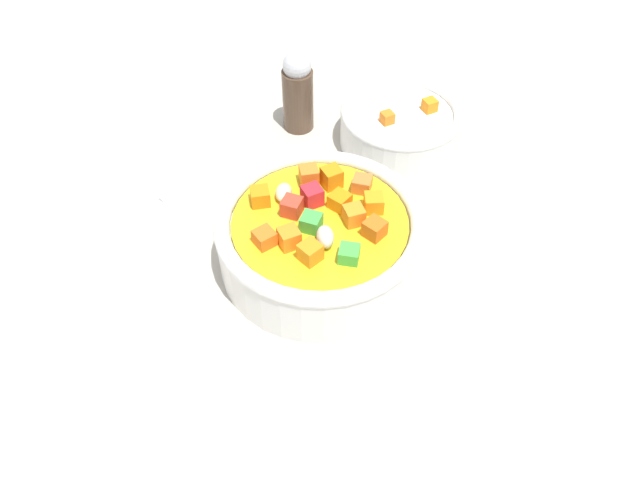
{
  "coord_description": "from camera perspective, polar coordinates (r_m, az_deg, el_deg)",
  "views": [
    {
      "loc": [
        -23.85,
        25.5,
        40.55
      ],
      "look_at": [
        0.0,
        0.0,
        2.63
      ],
      "focal_mm": 35.91,
      "sensor_mm": 36.0,
      "label": 1
    }
  ],
  "objects": [
    {
      "name": "side_bowl_small",
      "position": [
        0.64,
        7.17,
        10.13
      ],
      "size": [
        11.84,
        11.84,
        4.67
      ],
      "color": "white",
      "rests_on": "ground_plane"
    },
    {
      "name": "pepper_shaker",
      "position": [
        0.65,
        -2.0,
        13.11
      ],
      "size": [
        3.09,
        3.09,
        8.51
      ],
      "color": "#4C3828",
      "rests_on": "ground_plane"
    },
    {
      "name": "ground_plane",
      "position": [
        0.54,
        0.0,
        -2.6
      ],
      "size": [
        140.0,
        140.0,
        2.0
      ],
      "primitive_type": "cube",
      "color": "#BAB2A0"
    },
    {
      "name": "soup_bowl_main",
      "position": [
        0.51,
        -0.0,
        0.26
      ],
      "size": [
        16.71,
        16.71,
        6.49
      ],
      "color": "white",
      "rests_on": "ground_plane"
    },
    {
      "name": "spoon",
      "position": [
        0.6,
        -14.2,
        3.5
      ],
      "size": [
        3.13,
        20.01,
        0.82
      ],
      "rotation": [
        0.0,
        0.0,
        1.66
      ],
      "color": "silver",
      "rests_on": "ground_plane"
    }
  ]
}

